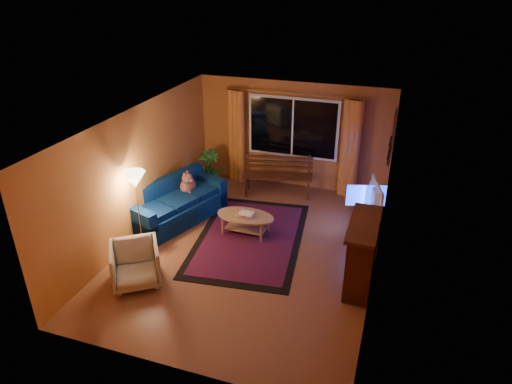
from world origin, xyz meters
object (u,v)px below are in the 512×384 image
(armchair, at_px, (135,262))
(coffee_table, at_px, (245,224))
(bench, at_px, (278,185))
(floor_lamp, at_px, (138,210))
(tv_console, at_px, (368,220))
(sofa, at_px, (176,202))

(armchair, bearing_deg, coffee_table, 25.24)
(bench, distance_m, floor_lamp, 3.45)
(tv_console, bearing_deg, bench, 163.38)
(sofa, relative_size, armchair, 2.69)
(floor_lamp, relative_size, tv_console, 1.25)
(sofa, xyz_separation_m, floor_lamp, (-0.19, -1.05, 0.33))
(bench, height_order, coffee_table, bench)
(armchair, xyz_separation_m, floor_lamp, (-0.52, 1.03, 0.36))
(floor_lamp, relative_size, coffee_table, 1.32)
(sofa, relative_size, tv_console, 1.75)
(sofa, relative_size, coffee_table, 1.84)
(bench, height_order, sofa, sofa)
(floor_lamp, height_order, coffee_table, floor_lamp)
(bench, relative_size, sofa, 0.74)
(bench, bearing_deg, sofa, -143.86)
(bench, xyz_separation_m, coffee_table, (-0.12, -1.86, -0.03))
(sofa, bearing_deg, bench, 68.04)
(floor_lamp, xyz_separation_m, tv_console, (4.00, 1.88, -0.51))
(bench, bearing_deg, floor_lamp, -134.42)
(armchair, distance_m, tv_console, 4.53)
(tv_console, bearing_deg, armchair, -131.98)
(coffee_table, height_order, tv_console, tv_console)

